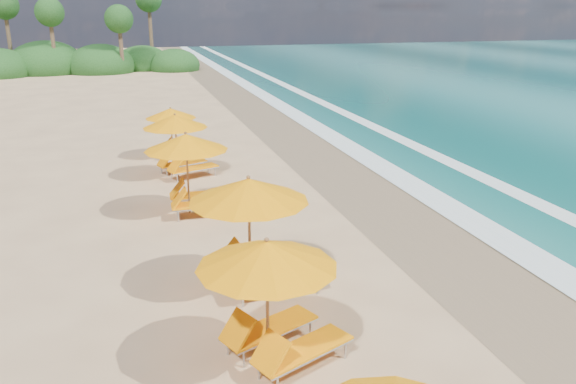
{
  "coord_description": "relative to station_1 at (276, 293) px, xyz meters",
  "views": [
    {
      "loc": [
        -4.19,
        -14.77,
        6.13
      ],
      "look_at": [
        0.0,
        0.0,
        1.2
      ],
      "focal_mm": 36.22,
      "sensor_mm": 36.0,
      "label": 1
    }
  ],
  "objects": [
    {
      "name": "station_3",
      "position": [
        -0.38,
        8.41,
        0.05
      ],
      "size": [
        2.81,
        2.61,
        2.56
      ],
      "rotation": [
        0.0,
        0.0,
        -0.04
      ],
      "color": "olive",
      "rests_on": "ground"
    },
    {
      "name": "station_5",
      "position": [
        -0.27,
        15.61,
        -0.18
      ],
      "size": [
        2.59,
        2.48,
        2.14
      ],
      "rotation": [
        0.0,
        0.0,
        -0.2
      ],
      "color": "olive",
      "rests_on": "ground"
    },
    {
      "name": "wet_sand",
      "position": [
        5.92,
        6.0,
        -1.38
      ],
      "size": [
        4.0,
        160.0,
        0.01
      ],
      "primitive_type": "cube",
      "color": "#826C4D",
      "rests_on": "ground"
    },
    {
      "name": "treeline",
      "position": [
        -8.02,
        51.51,
        -0.39
      ],
      "size": [
        25.8,
        8.8,
        9.74
      ],
      "color": "#163D14",
      "rests_on": "ground"
    },
    {
      "name": "surf_foam",
      "position": [
        8.62,
        6.0,
        -1.36
      ],
      "size": [
        4.0,
        160.0,
        0.01
      ],
      "color": "white",
      "rests_on": "ground"
    },
    {
      "name": "station_1",
      "position": [
        0.0,
        0.0,
        0.0
      ],
      "size": [
        3.23,
        3.2,
        2.47
      ],
      "rotation": [
        0.0,
        0.0,
        0.42
      ],
      "color": "olive",
      "rests_on": "ground"
    },
    {
      "name": "station_2",
      "position": [
        0.37,
        2.94,
        0.12
      ],
      "size": [
        3.01,
        2.82,
        2.68
      ],
      "rotation": [
        0.0,
        0.0,
        0.07
      ],
      "color": "olive",
      "rests_on": "ground"
    },
    {
      "name": "station_4",
      "position": [
        -0.35,
        12.59,
        -0.03
      ],
      "size": [
        3.08,
        3.02,
        2.41
      ],
      "rotation": [
        0.0,
        0.0,
        0.34
      ],
      "color": "olive",
      "rests_on": "ground"
    },
    {
      "name": "ground",
      "position": [
        1.92,
        6.0,
        -1.38
      ],
      "size": [
        160.0,
        160.0,
        0.0
      ],
      "primitive_type": "plane",
      "color": "tan",
      "rests_on": "ground"
    }
  ]
}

